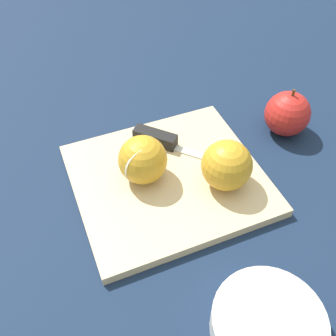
# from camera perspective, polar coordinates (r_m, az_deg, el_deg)

# --- Properties ---
(ground_plane) EXTENTS (4.00, 4.00, 0.00)m
(ground_plane) POSITION_cam_1_polar(r_m,az_deg,el_deg) (0.67, -0.00, -2.16)
(ground_plane) COLOR #14233D
(cutting_board) EXTENTS (0.34, 0.31, 0.02)m
(cutting_board) POSITION_cam_1_polar(r_m,az_deg,el_deg) (0.66, -0.00, -1.67)
(cutting_board) COLOR #D1B789
(cutting_board) RESTS_ON ground_plane
(apple_half_left) EXTENTS (0.08, 0.08, 0.08)m
(apple_half_left) POSITION_cam_1_polar(r_m,az_deg,el_deg) (0.63, -3.67, 1.18)
(apple_half_left) COLOR gold
(apple_half_left) RESTS_ON cutting_board
(apple_half_right) EXTENTS (0.08, 0.08, 0.08)m
(apple_half_right) POSITION_cam_1_polar(r_m,az_deg,el_deg) (0.62, 8.49, 0.38)
(apple_half_right) COLOR gold
(apple_half_right) RESTS_ON cutting_board
(knife) EXTENTS (0.13, 0.11, 0.02)m
(knife) POSITION_cam_1_polar(r_m,az_deg,el_deg) (0.70, -1.61, 4.27)
(knife) COLOR silver
(knife) RESTS_ON cutting_board
(apple_whole) EXTENTS (0.08, 0.08, 0.10)m
(apple_whole) POSITION_cam_1_polar(r_m,az_deg,el_deg) (0.77, 16.93, 7.54)
(apple_whole) COLOR red
(apple_whole) RESTS_ON ground_plane
(bowl) EXTENTS (0.14, 0.14, 0.04)m
(bowl) POSITION_cam_1_polar(r_m,az_deg,el_deg) (0.54, 14.31, -21.03)
(bowl) COLOR silver
(bowl) RESTS_ON ground_plane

